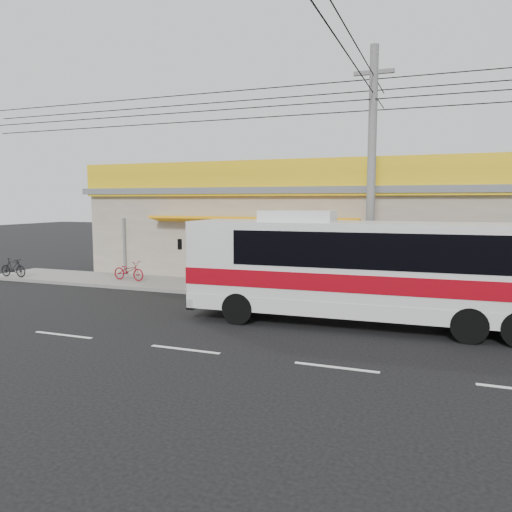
% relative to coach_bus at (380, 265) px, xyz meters
% --- Properties ---
extents(ground, '(120.00, 120.00, 0.00)m').
position_rel_coach_bus_xyz_m(ground, '(-4.43, -1.76, -1.91)').
color(ground, black).
rests_on(ground, ground).
extents(sidewalk, '(30.00, 3.20, 0.15)m').
position_rel_coach_bus_xyz_m(sidewalk, '(-4.43, 4.24, -1.84)').
color(sidewalk, gray).
rests_on(sidewalk, ground).
extents(lane_markings, '(50.00, 0.12, 0.01)m').
position_rel_coach_bus_xyz_m(lane_markings, '(-4.43, -4.26, -1.91)').
color(lane_markings, silver).
rests_on(lane_markings, ground).
extents(storefront_building, '(22.60, 9.20, 5.70)m').
position_rel_coach_bus_xyz_m(storefront_building, '(-4.43, 9.78, 0.39)').
color(storefront_building, gray).
rests_on(storefront_building, ground).
extents(coach_bus, '(11.69, 2.89, 3.57)m').
position_rel_coach_bus_xyz_m(coach_bus, '(0.00, 0.00, 0.00)').
color(coach_bus, silver).
rests_on(coach_bus, ground).
extents(motorbike_red, '(1.79, 0.78, 0.91)m').
position_rel_coach_bus_xyz_m(motorbike_red, '(-12.01, 4.09, -1.31)').
color(motorbike_red, maroon).
rests_on(motorbike_red, sidewalk).
extents(motorbike_dark, '(1.54, 0.45, 0.92)m').
position_rel_coach_bus_xyz_m(motorbike_dark, '(-17.93, 2.94, -1.30)').
color(motorbike_dark, black).
rests_on(motorbike_dark, sidewalk).
extents(utility_pole, '(34.00, 14.00, 9.18)m').
position_rel_coach_bus_xyz_m(utility_pole, '(-0.65, 2.44, 5.65)').
color(utility_pole, '#5F5F5D').
rests_on(utility_pole, ground).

